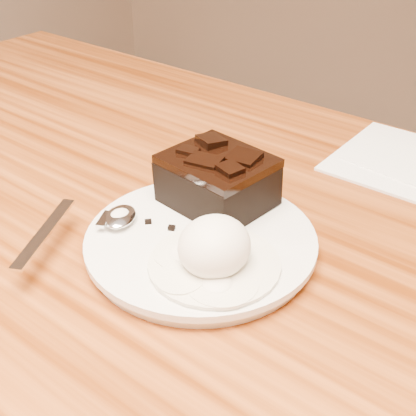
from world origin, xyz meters
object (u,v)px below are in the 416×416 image
Objects in this scene: brownie at (217,183)px; napkin at (410,162)px; plate at (201,244)px; spoon at (120,218)px; ice_cream_scoop at (214,246)px.

brownie reaches higher than napkin.
spoon is (-0.07, -0.03, 0.01)m from plate.
ice_cream_scoop is (0.03, -0.03, 0.03)m from plate.
plate is 1.28× the size of spoon.
ice_cream_scoop is 0.10m from spoon.
ice_cream_scoop is 0.30m from napkin.
plate is at bearing -106.71° from napkin.
ice_cream_scoop is 0.39× the size of napkin.
spoon is at bearing -157.66° from plate.
spoon is (-0.10, -0.00, -0.02)m from ice_cream_scoop.
plate is 0.06m from brownie.
plate is 0.28m from napkin.
spoon reaches higher than napkin.
plate is 0.05m from ice_cream_scoop.
ice_cream_scoop reaches higher than brownie.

